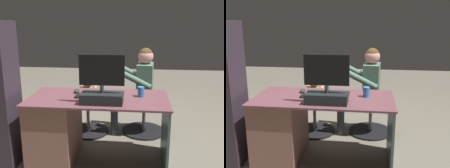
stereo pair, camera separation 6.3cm
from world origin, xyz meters
TOP-DOWN VIEW (x-y plane):
  - ground_plane at (0.00, 0.00)m, footprint 10.00×10.00m
  - desk at (0.40, 0.33)m, footprint 1.48×0.73m
  - monitor at (-0.07, 0.51)m, footprint 0.44×0.21m
  - keyboard at (-0.05, 0.20)m, footprint 0.42×0.14m
  - computer_mouse at (0.27, 0.17)m, footprint 0.06×0.10m
  - cup at (-0.45, 0.26)m, footprint 0.07×0.07m
  - tv_remote at (0.22, 0.32)m, footprint 0.05×0.15m
  - notebook_binder at (-0.10, 0.44)m, footprint 0.26×0.33m
  - office_chair_teddy at (0.25, -0.37)m, footprint 0.56×0.56m
  - teddy_bear at (0.25, -0.38)m, footprint 0.24×0.24m
  - visitor_chair at (-0.51, -0.45)m, footprint 0.58×0.58m
  - person at (-0.42, -0.44)m, footprint 0.58×0.51m

SIDE VIEW (x-z plane):
  - ground_plane at x=0.00m, z-range 0.00..0.00m
  - visitor_chair at x=-0.51m, z-range 0.03..0.49m
  - office_chair_teddy at x=0.25m, z-range 0.03..0.49m
  - desk at x=0.40m, z-range 0.02..0.74m
  - teddy_bear at x=0.25m, z-range 0.44..0.77m
  - person at x=-0.42m, z-range 0.11..1.27m
  - tv_remote at x=0.22m, z-range 0.72..0.74m
  - keyboard at x=-0.05m, z-range 0.72..0.74m
  - notebook_binder at x=-0.10m, z-range 0.72..0.75m
  - computer_mouse at x=0.27m, z-range 0.72..0.76m
  - cup at x=-0.45m, z-range 0.72..0.83m
  - monitor at x=-0.07m, z-range 0.61..1.10m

